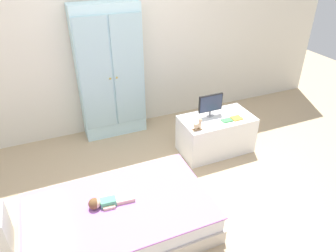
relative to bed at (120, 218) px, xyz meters
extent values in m
cube|color=tan|center=(0.51, 0.27, -0.16)|extent=(10.00, 10.00, 0.02)
cube|color=silver|center=(0.51, 1.85, 1.20)|extent=(6.40, 0.05, 2.70)
cube|color=beige|center=(0.00, 0.00, -0.08)|extent=(1.57, 0.96, 0.15)
cube|color=silver|center=(0.00, 0.00, 0.07)|extent=(1.53, 0.92, 0.15)
cube|color=#B270C6|center=(0.00, 0.00, 0.15)|extent=(1.56, 0.95, 0.02)
cube|color=white|center=(-0.59, 0.00, 0.18)|extent=(0.32, 0.69, 0.05)
cube|color=#4CA375|center=(-0.07, 0.04, 0.19)|extent=(0.14, 0.09, 0.06)
cube|color=#DBB293|center=(0.07, 0.05, 0.17)|extent=(0.16, 0.05, 0.04)
cube|color=#DBB293|center=(0.07, 0.01, 0.17)|extent=(0.16, 0.05, 0.04)
cube|color=#DBB293|center=(-0.07, 0.10, 0.17)|extent=(0.10, 0.04, 0.03)
cube|color=#DBB293|center=(-0.08, -0.01, 0.17)|extent=(0.10, 0.04, 0.03)
sphere|color=#DBB293|center=(-0.18, 0.05, 0.20)|extent=(0.09, 0.09, 0.09)
sphere|color=brown|center=(-0.19, 0.06, 0.20)|extent=(0.10, 0.10, 0.10)
cube|color=silver|center=(0.39, 1.67, 0.68)|extent=(0.79, 0.26, 1.66)
cube|color=#9DC0C9|center=(0.19, 1.53, 0.72)|extent=(0.37, 0.02, 1.36)
cube|color=#9DC0C9|center=(0.59, 1.53, 0.72)|extent=(0.37, 0.02, 1.36)
sphere|color=gold|center=(0.35, 1.51, 0.68)|extent=(0.02, 0.02, 0.02)
sphere|color=gold|center=(0.43, 1.51, 0.68)|extent=(0.02, 0.02, 0.02)
cube|color=white|center=(1.41, 0.77, 0.08)|extent=(0.86, 0.47, 0.46)
cylinder|color=#99999E|center=(1.35, 0.85, 0.31)|extent=(0.10, 0.10, 0.01)
cylinder|color=#99999E|center=(1.35, 0.85, 0.34)|extent=(0.02, 0.02, 0.05)
cube|color=black|center=(1.35, 0.85, 0.47)|extent=(0.30, 0.02, 0.21)
cube|color=#28334C|center=(1.35, 0.83, 0.47)|extent=(0.28, 0.01, 0.19)
cube|color=#8E6642|center=(1.06, 0.63, 0.31)|extent=(0.11, 0.01, 0.01)
cube|color=#8E6642|center=(1.06, 0.60, 0.31)|extent=(0.11, 0.01, 0.01)
cube|color=#D1B289|center=(1.06, 0.62, 0.36)|extent=(0.07, 0.03, 0.04)
cylinder|color=#D1B289|center=(1.09, 0.63, 0.33)|extent=(0.01, 0.01, 0.03)
cylinder|color=#D1B289|center=(1.09, 0.61, 0.33)|extent=(0.01, 0.01, 0.03)
cylinder|color=#D1B289|center=(1.04, 0.63, 0.33)|extent=(0.01, 0.01, 0.03)
cylinder|color=#D1B289|center=(1.04, 0.61, 0.33)|extent=(0.01, 0.01, 0.03)
cylinder|color=#D1B289|center=(1.10, 0.62, 0.40)|extent=(0.02, 0.02, 0.02)
sphere|color=#D1B289|center=(1.10, 0.62, 0.42)|extent=(0.04, 0.04, 0.04)
cube|color=#429E51|center=(1.47, 0.66, 0.31)|extent=(0.12, 0.08, 0.01)
cube|color=orange|center=(1.60, 0.66, 0.31)|extent=(0.12, 0.11, 0.01)
camera|label=1|loc=(-0.35, -1.92, 2.09)|focal=33.17mm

